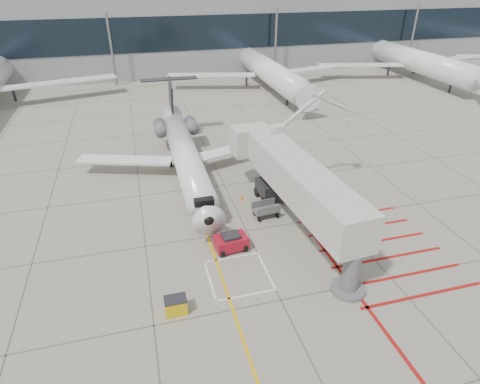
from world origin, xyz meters
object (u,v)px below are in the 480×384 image
object	(u,v)px
jet_bridge	(305,193)
spill_bin	(176,305)
regional_jet	(188,151)
pushback_tug	(231,241)

from	to	relation	value
jet_bridge	spill_bin	xyz separation A→B (m)	(-10.58, -5.53, -3.30)
regional_jet	jet_bridge	size ratio (longest dim) A/B	1.43
jet_bridge	spill_bin	size ratio (longest dim) A/B	14.70
spill_bin	pushback_tug	bearing A→B (deg)	48.23
regional_jet	pushback_tug	distance (m)	11.30
spill_bin	jet_bridge	bearing A→B (deg)	27.96
pushback_tug	regional_jet	bearing A→B (deg)	91.37
regional_jet	jet_bridge	distance (m)	12.79
spill_bin	regional_jet	bearing A→B (deg)	78.46
pushback_tug	spill_bin	distance (m)	7.12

